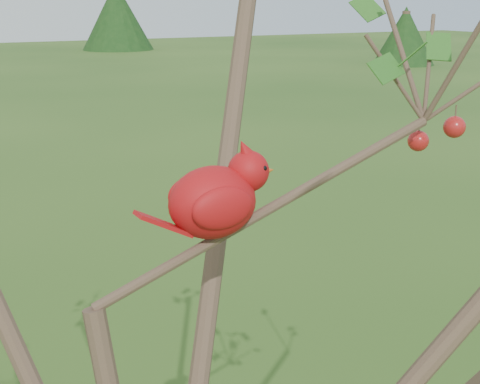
{
  "coord_description": "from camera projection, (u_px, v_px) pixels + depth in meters",
  "views": [
    {
      "loc": [
        -0.29,
        -0.83,
        2.41
      ],
      "look_at": [
        0.2,
        0.08,
        2.11
      ],
      "focal_mm": 50.0,
      "sensor_mm": 36.0,
      "label": 1
    }
  ],
  "objects": [
    {
      "name": "crabapple_tree",
      "position": [
        166.0,
        219.0,
        0.91
      ],
      "size": [
        2.35,
        2.05,
        2.95
      ],
      "color": "#463326",
      "rests_on": "ground"
    },
    {
      "name": "cardinal",
      "position": [
        217.0,
        198.0,
        1.06
      ],
      "size": [
        0.24,
        0.12,
        0.17
      ],
      "rotation": [
        0.0,
        0.0,
        0.02
      ],
      "color": "#B3100F",
      "rests_on": "ground"
    }
  ]
}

